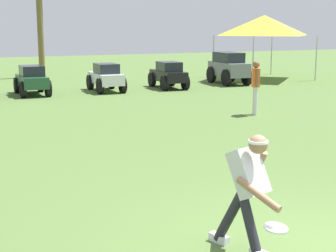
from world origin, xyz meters
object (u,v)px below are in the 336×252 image
Objects in this scene: frisbee_in_flight at (276,228)px; parked_car_slot_d at (106,77)px; parked_car_slot_e at (168,75)px; teammate_midfield at (256,83)px; parked_car_slot_f at (229,67)px; parked_car_slot_c at (32,80)px; event_tent at (264,25)px; frisbee_thrower at (248,187)px.

frisbee_in_flight is 0.14× the size of parked_car_slot_d.
frisbee_in_flight is 16.42m from parked_car_slot_e.
teammate_midfield is at bearing -93.48° from parked_car_slot_e.
parked_car_slot_f is at bearing 64.21° from teammate_midfield.
event_tent is (11.33, 1.32, 2.01)m from parked_car_slot_c.
teammate_midfield is 8.84m from parked_car_slot_c.
event_tent is at bearing 55.47° from frisbee_in_flight.
frisbee_in_flight is at bearing -119.70° from parked_car_slot_f.
parked_car_slot_d and parked_car_slot_e have the same top height.
parked_car_slot_e is at bearing -1.96° from parked_car_slot_d.
parked_car_slot_f is at bearing -155.70° from event_tent.
parked_car_slot_e is (5.54, -0.23, 0.00)m from parked_car_slot_c.
parked_car_slot_e is 6.32m from event_tent.
teammate_midfield reaches higher than parked_car_slot_d.
parked_car_slot_e is at bearing -173.64° from parked_car_slot_f.
event_tent is (5.79, 1.56, 2.01)m from parked_car_slot_e.
parked_car_slot_c is at bearing 125.35° from teammate_midfield.
frisbee_thrower reaches higher than parked_car_slot_f.
parked_car_slot_c is 0.60× the size of event_tent.
parked_car_slot_f is (3.54, 7.32, -0.20)m from teammate_midfield.
teammate_midfield is 7.00m from parked_car_slot_e.
parked_car_slot_f is (8.93, 15.12, -0.05)m from frisbee_thrower.
parked_car_slot_f is at bearing 60.30° from frisbee_in_flight.
frisbee_thrower is 9.48m from teammate_midfield.
event_tent reaches higher than frisbee_thrower.
frisbee_in_flight is at bearing -124.53° from event_tent.
parked_car_slot_f is 3.46m from event_tent.
parked_car_slot_c is at bearing -179.24° from parked_car_slot_f.
event_tent reaches higher than frisbee_in_flight.
frisbee_in_flight is at bearing -101.58° from parked_car_slot_d.
parked_car_slot_c is 0.91× the size of parked_car_slot_f.
parked_car_slot_e is at bearing 68.52° from frisbee_thrower.
teammate_midfield is 0.69× the size of parked_car_slot_e.
parked_car_slot_e reaches higher than frisbee_in_flight.
frisbee_thrower is at bearing -125.39° from event_tent.
event_tent reaches higher than parked_car_slot_d.
frisbee_thrower is 20.11m from event_tent.
event_tent is at bearing 53.93° from teammate_midfield.
parked_car_slot_c is at bearing 88.88° from frisbee_in_flight.
teammate_midfield is at bearing 57.11° from frisbee_in_flight.
parked_car_slot_d is at bearing 107.68° from teammate_midfield.
teammate_midfield is (5.39, 7.80, 0.15)m from frisbee_thrower.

